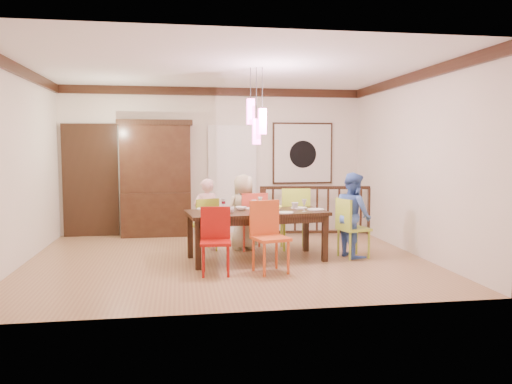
{
  "coord_description": "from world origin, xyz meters",
  "views": [
    {
      "loc": [
        -0.72,
        -7.52,
        1.7
      ],
      "look_at": [
        0.48,
        0.19,
        1.02
      ],
      "focal_mm": 35.0,
      "sensor_mm": 36.0,
      "label": 1
    }
  ],
  "objects": [
    {
      "name": "wine_glass_b",
      "position": [
        0.54,
        0.15,
        0.84
      ],
      "size": [
        0.08,
        0.08,
        0.19
      ],
      "primitive_type": null,
      "color": "silver",
      "rests_on": "dining_table"
    },
    {
      "name": "wine_glass_d",
      "position": [
        1.14,
        -0.28,
        0.84
      ],
      "size": [
        0.08,
        0.08,
        0.19
      ],
      "primitive_type": null,
      "color": "silver",
      "rests_on": "dining_table"
    },
    {
      "name": "white_doorway",
      "position": [
        0.35,
        2.46,
        1.05
      ],
      "size": [
        0.97,
        0.05,
        2.22
      ],
      "primitive_type": "cube",
      "color": "silver",
      "rests_on": "wall_back"
    },
    {
      "name": "plate_near_left",
      "position": [
        -0.21,
        -0.35,
        0.76
      ],
      "size": [
        0.26,
        0.26,
        0.01
      ],
      "primitive_type": "cylinder",
      "color": "white",
      "rests_on": "dining_table"
    },
    {
      "name": "floor",
      "position": [
        0.0,
        0.0,
        0.0
      ],
      "size": [
        6.0,
        6.0,
        0.0
      ],
      "primitive_type": "plane",
      "color": "#966B48",
      "rests_on": "ground"
    },
    {
      "name": "panel_door",
      "position": [
        -2.4,
        2.45,
        1.05
      ],
      "size": [
        1.04,
        0.07,
        2.24
      ],
      "primitive_type": "cube",
      "color": "black",
      "rests_on": "wall_back"
    },
    {
      "name": "plate_far_right",
      "position": [
        1.17,
        0.15,
        0.76
      ],
      "size": [
        0.26,
        0.26,
        0.01
      ],
      "primitive_type": "cylinder",
      "color": "white",
      "rests_on": "dining_table"
    },
    {
      "name": "small_bowl",
      "position": [
        0.22,
        0.04,
        0.78
      ],
      "size": [
        0.21,
        0.21,
        0.05
      ],
      "primitive_type": "imported",
      "rotation": [
        0.0,
        0.0,
        -0.25
      ],
      "color": "white",
      "rests_on": "dining_table"
    },
    {
      "name": "chair_near_left",
      "position": [
        -0.24,
        -0.9,
        0.52
      ],
      "size": [
        0.44,
        0.44,
        0.9
      ],
      "rotation": [
        0.0,
        0.0,
        -0.07
      ],
      "color": "#980F0A",
      "rests_on": "floor"
    },
    {
      "name": "balustrade",
      "position": [
        1.97,
        1.95,
        0.5
      ],
      "size": [
        2.28,
        0.38,
        0.96
      ],
      "rotation": [
        0.0,
        0.0,
        -0.13
      ],
      "color": "black",
      "rests_on": "floor"
    },
    {
      "name": "chair_near_mid",
      "position": [
        0.51,
        -0.91,
        0.56
      ],
      "size": [
        0.54,
        0.54,
        0.98
      ],
      "rotation": [
        0.0,
        0.0,
        0.27
      ],
      "color": "#C84E1F",
      "rests_on": "floor"
    },
    {
      "name": "person_far_mid",
      "position": [
        0.35,
        0.73,
        0.63
      ],
      "size": [
        0.71,
        0.56,
        1.27
      ],
      "primitive_type": "imported",
      "rotation": [
        0.0,
        0.0,
        3.41
      ],
      "color": "beige",
      "rests_on": "floor"
    },
    {
      "name": "serving_bowl",
      "position": [
        0.64,
        -0.16,
        0.79
      ],
      "size": [
        0.36,
        0.36,
        0.09
      ],
      "primitive_type": "imported",
      "rotation": [
        0.0,
        0.0,
        -0.02
      ],
      "color": "#EDF044",
      "rests_on": "dining_table"
    },
    {
      "name": "wall_right",
      "position": [
        3.0,
        0.0,
        1.45
      ],
      "size": [
        0.0,
        5.0,
        5.0
      ],
      "primitive_type": "plane",
      "rotation": [
        1.57,
        0.0,
        -1.57
      ],
      "color": "silver",
      "rests_on": "floor"
    },
    {
      "name": "wall_left",
      "position": [
        -3.0,
        0.0,
        1.45
      ],
      "size": [
        0.0,
        5.0,
        5.0
      ],
      "primitive_type": "plane",
      "rotation": [
        1.57,
        0.0,
        1.57
      ],
      "color": "silver",
      "rests_on": "floor"
    },
    {
      "name": "wall_back",
      "position": [
        0.0,
        2.5,
        1.45
      ],
      "size": [
        6.0,
        0.0,
        6.0
      ],
      "primitive_type": "plane",
      "rotation": [
        1.57,
        0.0,
        0.0
      ],
      "color": "silver",
      "rests_on": "floor"
    },
    {
      "name": "cup_right",
      "position": [
        1.09,
        0.09,
        0.8
      ],
      "size": [
        0.14,
        0.14,
        0.1
      ],
      "primitive_type": "imported",
      "rotation": [
        0.0,
        0.0,
        0.43
      ],
      "color": "silver",
      "rests_on": "dining_table"
    },
    {
      "name": "cup_left",
      "position": [
        0.02,
        -0.26,
        0.8
      ],
      "size": [
        0.15,
        0.15,
        0.09
      ],
      "primitive_type": "imported",
      "rotation": [
        0.0,
        0.0,
        0.35
      ],
      "color": "silver",
      "rests_on": "dining_table"
    },
    {
      "name": "chair_end_right",
      "position": [
        1.97,
        -0.16,
        0.53
      ],
      "size": [
        0.5,
        0.5,
        0.93
      ],
      "rotation": [
        0.0,
        0.0,
        1.8
      ],
      "color": "#A6C638",
      "rests_on": "floor"
    },
    {
      "name": "dining_table",
      "position": [
        0.44,
        -0.09,
        0.67
      ],
      "size": [
        2.18,
        1.18,
        0.75
      ],
      "rotation": [
        0.0,
        0.0,
        0.12
      ],
      "color": "black",
      "rests_on": "floor"
    },
    {
      "name": "plate_far_left",
      "position": [
        -0.32,
        0.25,
        0.76
      ],
      "size": [
        0.26,
        0.26,
        0.01
      ],
      "primitive_type": "cylinder",
      "color": "white",
      "rests_on": "dining_table"
    },
    {
      "name": "chair_far_mid",
      "position": [
        0.49,
        0.69,
        0.55
      ],
      "size": [
        0.48,
        0.48,
        0.97
      ],
      "rotation": [
        0.0,
        0.0,
        3.24
      ],
      "color": "red",
      "rests_on": "floor"
    },
    {
      "name": "painting",
      "position": [
        1.8,
        2.46,
        1.6
      ],
      "size": [
        1.25,
        0.06,
        1.25
      ],
      "color": "black",
      "rests_on": "wall_back"
    },
    {
      "name": "china_hutch",
      "position": [
        -1.15,
        2.3,
        1.13
      ],
      "size": [
        1.42,
        0.46,
        2.24
      ],
      "color": "black",
      "rests_on": "floor"
    },
    {
      "name": "wine_glass_c",
      "position": [
        0.37,
        -0.29,
        0.84
      ],
      "size": [
        0.08,
        0.08,
        0.19
      ],
      "primitive_type": null,
      "color": "#590C19",
      "rests_on": "dining_table"
    },
    {
      "name": "crown_molding",
      "position": [
        0.0,
        0.0,
        2.82
      ],
      "size": [
        6.0,
        5.0,
        0.16
      ],
      "primitive_type": null,
      "color": "black",
      "rests_on": "wall_back"
    },
    {
      "name": "chair_far_right",
      "position": [
        1.2,
        0.63,
        0.6
      ],
      "size": [
        0.51,
        0.51,
        1.04
      ],
      "rotation": [
        0.0,
        0.0,
        3.05
      ],
      "color": "#ACCF33",
      "rests_on": "floor"
    },
    {
      "name": "plate_near_mid",
      "position": [
        0.82,
        -0.39,
        0.76
      ],
      "size": [
        0.26,
        0.26,
        0.01
      ],
      "primitive_type": "cylinder",
      "color": "white",
      "rests_on": "dining_table"
    },
    {
      "name": "chair_far_left",
      "position": [
        -0.32,
        0.72,
        0.51
      ],
      "size": [
        0.51,
        0.51,
        0.88
      ],
      "rotation": [
        0.0,
        0.0,
        3.49
      ],
      "color": "#929D20",
      "rests_on": "floor"
    },
    {
      "name": "pendant_cluster",
      "position": [
        0.44,
        -0.09,
        2.11
      ],
      "size": [
        0.27,
        0.21,
        1.14
      ],
      "color": "#FF4CB9",
      "rests_on": "ceiling"
    },
    {
      "name": "person_far_left",
      "position": [
        -0.28,
        0.7,
        0.6
      ],
      "size": [
        0.5,
        0.41,
        1.2
      ],
      "primitive_type": "imported",
      "rotation": [
        0.0,
        0.0,
        3.45
      ],
      "color": "beige",
      "rests_on": "floor"
    },
    {
      "name": "wine_glass_a",
      "position": [
        -0.05,
        0.04,
        0.84
      ],
      "size": [
        0.08,
        0.08,
        0.19
      ],
      "primitive_type": null,
      "color": "#590C19",
      "rests_on": "dining_table"
    },
    {
      "name": "plate_end_right",
      "position": [
        1.38,
        -0.09,
        0.76
      ],
      "size": [
        0.26,
        0.26,
        0.01
      ],
      "primitive_type": "cylinder",
      "color": "white",
      "rests_on": "dining_table"
    },
    {
      "name": "plate_far_mid",
      "position": [
        0.44,
        0.19,
        0.76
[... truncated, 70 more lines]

